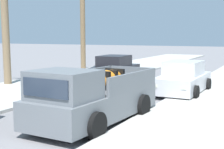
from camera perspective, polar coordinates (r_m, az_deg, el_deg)
The scene contains 6 objects.
sidewalk_left at distance 18.77m, azimuth -10.34°, elevation -1.59°, with size 5.17×60.00×0.12m, color #B2AFA8.
curb_left at distance 18.09m, azimuth -7.33°, elevation -1.88°, with size 0.16×60.00×0.10m, color silver.
curb_right at distance 15.35m, azimuth 15.93°, elevation -3.63°, with size 0.16×60.00×0.10m, color silver.
pickup_truck at distance 10.40m, azimuth -3.30°, elevation -3.98°, with size 2.45×5.32×1.80m.
car_left_near at distance 20.08m, azimuth 0.47°, elevation 0.94°, with size 2.18×4.33×1.54m.
car_left_mid at distance 15.99m, azimuth 12.07°, elevation -0.71°, with size 2.07×4.28×1.54m.
Camera 1 is at (6.31, -2.87, 2.75)m, focal length 53.44 mm.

